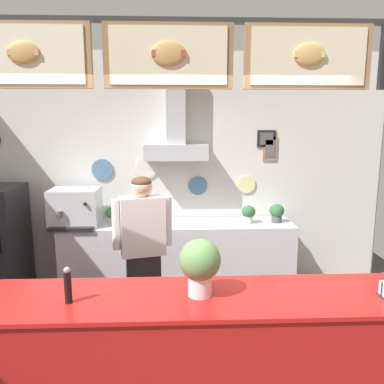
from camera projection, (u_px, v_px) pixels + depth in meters
The scene contains 11 objects.
back_wall_assembly at pixel (172, 165), 5.02m from camera, with size 5.61×2.51×3.07m.
service_counter at pixel (171, 363), 2.74m from camera, with size 4.18×0.68×1.01m.
back_prep_counter at pixel (178, 258), 4.97m from camera, with size 2.91×0.59×0.91m.
shop_worker at pixel (143, 252), 3.86m from camera, with size 0.58×0.31×1.66m.
espresso_machine at pixel (75, 207), 4.77m from camera, with size 0.59×0.53×0.45m.
potted_oregano at pixel (151, 213), 4.89m from camera, with size 0.18×0.18×0.23m.
potted_rosemary at pixel (249, 213), 4.87m from camera, with size 0.17×0.17×0.23m.
potted_sage at pixel (277, 212), 4.92m from camera, with size 0.19×0.19×0.23m.
potted_thyme at pixel (112, 214), 4.87m from camera, with size 0.16×0.16×0.21m.
pepper_grinder at pixel (68, 285), 2.53m from camera, with size 0.05×0.05×0.25m.
basil_vase at pixel (200, 265), 2.63m from camera, with size 0.28×0.28×0.40m.
Camera 1 is at (0.04, -2.81, 2.20)m, focal length 36.25 mm.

